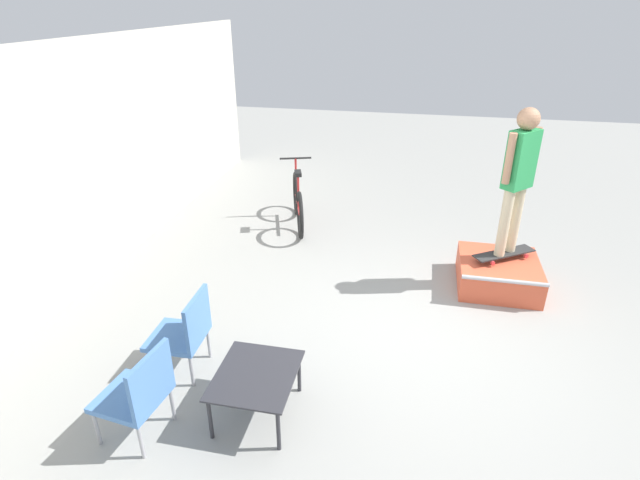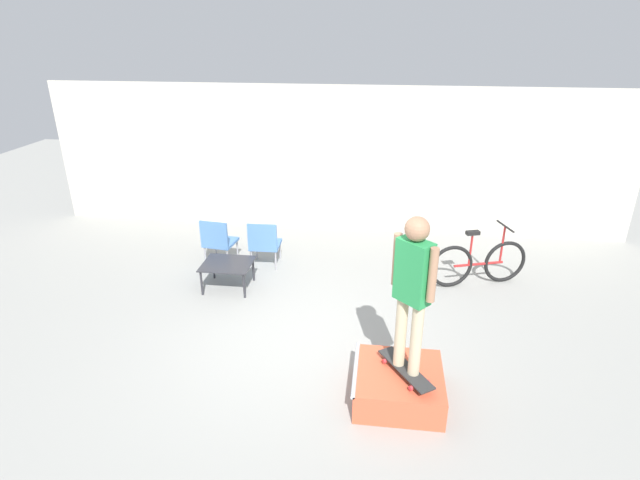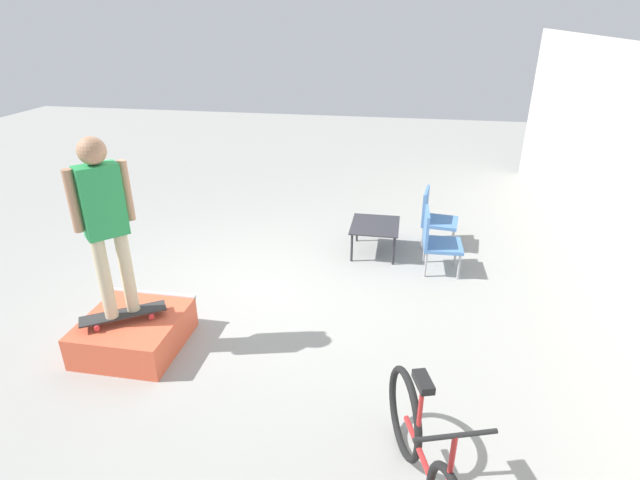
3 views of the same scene
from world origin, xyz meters
name	(u,v)px [view 3 (image 3 of 3)]	position (x,y,z in m)	size (l,w,h in m)	color
ground_plane	(258,292)	(0.00, 0.00, 0.00)	(24.00, 24.00, 0.00)	gray
skate_ramp_box	(134,332)	(1.34, -0.97, 0.18)	(1.04, 1.00, 0.39)	#DB5638
skateboard_on_ramp	(123,314)	(1.41, -1.01, 0.45)	(0.64, 0.82, 0.07)	#2D2D2D
person_skater	(104,215)	(1.41, -1.01, 1.56)	(0.44, 0.42, 1.84)	#C6B793
coffee_table	(375,228)	(-1.44, 1.39, 0.40)	(0.81, 0.70, 0.45)	#2D2D33
patio_chair_left	(434,216)	(-1.87, 2.26, 0.48)	(0.58, 0.58, 0.88)	#99999E
patio_chair_right	(436,239)	(-1.01, 2.26, 0.48)	(0.53, 0.53, 0.88)	#99999E
bicycle	(425,460)	(2.71, 2.06, 0.40)	(1.65, 0.67, 1.05)	black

